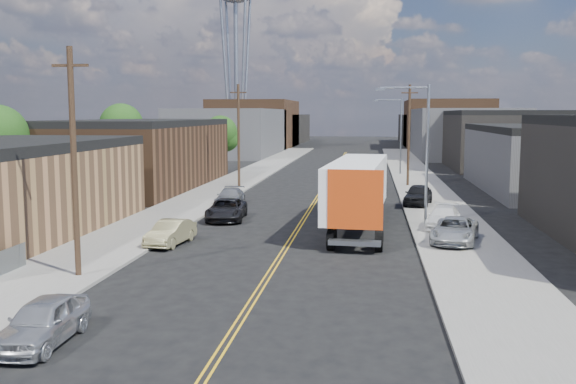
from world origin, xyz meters
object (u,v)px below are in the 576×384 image
(car_left_b, at_px, (171,233))
(car_left_d, at_px, (230,197))
(car_left_c, at_px, (227,210))
(car_right_lot_a, at_px, (455,230))
(car_ahead_truck, at_px, (370,185))
(car_right_lot_b, at_px, (444,217))
(car_right_lot_c, at_px, (418,195))
(semi_truck, at_px, (358,188))
(car_left_a, at_px, (43,321))

(car_left_b, height_order, car_left_d, car_left_d)
(car_left_c, distance_m, car_right_lot_a, 15.73)
(car_left_c, relative_size, car_ahead_truck, 0.94)
(car_right_lot_b, xyz_separation_m, car_right_lot_c, (-0.82, 10.16, 0.14))
(car_left_b, relative_size, car_right_lot_c, 0.89)
(semi_truck, distance_m, car_right_lot_a, 7.69)
(semi_truck, xyz_separation_m, car_left_c, (-8.87, 1.39, -1.76))
(car_left_b, bearing_deg, car_ahead_truck, 73.16)
(car_right_lot_a, distance_m, car_right_lot_c, 14.81)
(car_left_d, relative_size, car_right_lot_a, 0.95)
(car_left_c, xyz_separation_m, car_right_lot_c, (13.36, 8.16, 0.22))
(car_left_d, bearing_deg, car_left_c, -82.30)
(car_left_b, bearing_deg, car_left_c, 88.88)
(car_left_b, height_order, car_right_lot_c, car_right_lot_c)
(car_right_lot_a, xyz_separation_m, car_right_lot_c, (-0.90, 14.78, 0.10))
(car_right_lot_b, xyz_separation_m, car_ahead_truck, (-4.52, 18.00, -0.03))
(car_left_a, height_order, car_right_lot_b, car_right_lot_b)
(semi_truck, xyz_separation_m, car_left_a, (-9.37, -22.45, -1.76))
(semi_truck, distance_m, car_left_c, 9.15)
(car_left_d, distance_m, car_ahead_truck, 14.31)
(car_left_b, xyz_separation_m, car_right_lot_c, (14.60, 16.64, 0.26))
(car_left_d, bearing_deg, car_right_lot_b, -32.22)
(semi_truck, height_order, car_left_d, semi_truck)
(car_right_lot_b, bearing_deg, car_right_lot_a, -77.04)
(semi_truck, relative_size, car_right_lot_c, 3.63)
(car_left_a, distance_m, car_left_d, 30.58)
(car_left_a, height_order, car_right_lot_a, car_right_lot_a)
(car_right_lot_a, bearing_deg, car_right_lot_b, 103.98)
(car_right_lot_b, height_order, car_right_lot_c, car_right_lot_c)
(car_left_a, distance_m, car_left_b, 15.37)
(car_right_lot_a, distance_m, car_ahead_truck, 23.08)
(car_left_c, height_order, car_ahead_truck, car_ahead_truck)
(car_right_lot_a, relative_size, car_ahead_truck, 0.89)
(semi_truck, relative_size, car_ahead_truck, 3.04)
(car_left_d, bearing_deg, car_left_a, -91.31)
(car_left_c, distance_m, car_right_lot_c, 15.66)
(semi_truck, relative_size, car_right_lot_a, 3.41)
(semi_truck, distance_m, car_left_d, 13.09)
(car_left_d, relative_size, car_right_lot_c, 1.01)
(car_left_a, xyz_separation_m, car_left_d, (-0.74, 30.57, -0.05))
(semi_truck, xyz_separation_m, car_left_d, (-10.11, 8.12, -1.80))
(car_left_b, bearing_deg, car_right_lot_a, 14.03)
(car_right_lot_a, height_order, car_right_lot_c, car_right_lot_c)
(semi_truck, relative_size, car_left_c, 3.24)
(car_left_d, distance_m, car_right_lot_a, 20.46)
(car_right_lot_a, bearing_deg, car_ahead_truck, 114.47)
(car_left_d, xyz_separation_m, car_right_lot_c, (14.60, 1.43, 0.26))
(car_right_lot_c, bearing_deg, semi_truck, -103.37)
(car_left_a, xyz_separation_m, car_right_lot_a, (14.76, 17.22, 0.11))
(car_ahead_truck, bearing_deg, car_right_lot_a, -79.85)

